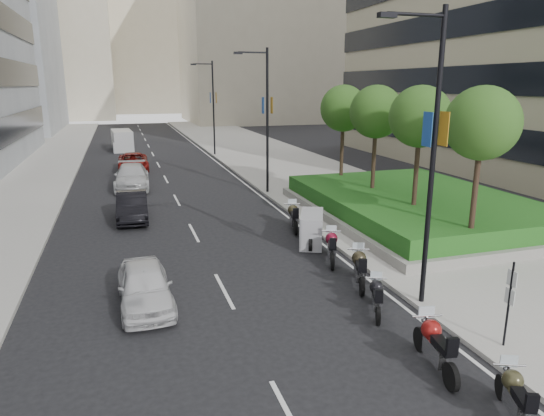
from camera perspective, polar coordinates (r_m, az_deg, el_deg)
name	(u,v)px	position (r m, az deg, el deg)	size (l,w,h in m)	color
ground	(307,341)	(13.89, 4.16, -15.34)	(160.00, 160.00, 0.00)	black
sidewalk_right	(279,162)	(43.88, 0.81, 5.47)	(10.00, 100.00, 0.15)	#9E9B93
sidewalk_left	(22,174)	(42.42, -27.31, 3.55)	(8.00, 100.00, 0.15)	#9E9B93
lane_edge	(221,165)	(42.56, -6.01, 5.02)	(0.12, 100.00, 0.01)	silver
lane_centre	(160,168)	(41.87, -13.02, 4.57)	(0.12, 100.00, 0.01)	silver
building_cream_right	(262,22)	(95.62, -1.20, 21.07)	(28.00, 24.00, 36.00)	#B7AD93
building_cream_left	(41,32)	(112.46, -25.52, 18.23)	(26.00, 24.00, 34.00)	#B7AD93
building_cream_centre	(140,34)	(131.91, -15.31, 19.18)	(30.00, 24.00, 38.00)	#B7AD93
planter	(415,212)	(26.50, 16.52, -0.48)	(10.00, 14.00, 0.40)	gray
hedge	(416,201)	(26.36, 16.62, 0.78)	(9.40, 13.40, 0.80)	#164B15
tree_0	(482,124)	(20.05, 23.49, 9.07)	(2.80, 2.80, 6.30)	#332319
tree_1	(420,117)	(23.23, 17.04, 10.19)	(2.80, 2.80, 6.30)	#332319
tree_2	(376,112)	(26.63, 12.16, 10.95)	(2.80, 2.80, 6.30)	#332319
tree_3	(343,109)	(30.18, 8.39, 11.48)	(2.80, 2.80, 6.30)	#332319
lamp_post_0	(429,148)	(15.06, 18.03, 6.78)	(2.34, 0.45, 9.00)	black
lamp_post_1	(265,114)	(30.50, -0.84, 10.98)	(2.34, 0.45, 9.00)	black
lamp_post_2	(212,103)	(48.01, -7.10, 12.12)	(2.34, 0.45, 9.00)	black
parking_sign	(509,300)	(14.16, 26.13, -9.68)	(0.06, 0.32, 2.50)	black
motorcycle_0	(515,397)	(11.98, 26.70, -19.23)	(0.97, 1.94, 1.02)	black
motorcycle_1	(435,345)	(13.05, 18.61, -15.04)	(0.78, 2.35, 1.18)	black
motorcycle_2	(377,297)	(15.45, 12.21, -10.21)	(0.99, 1.86, 1.00)	black
motorcycle_3	(359,268)	(17.34, 10.25, -6.99)	(1.06, 2.24, 1.17)	black
motorcycle_4	(332,247)	(19.39, 7.03, -4.59)	(1.04, 2.18, 1.14)	black
motorcycle_5	(312,229)	(21.33, 4.68, -2.47)	(1.81, 2.52, 1.42)	black
motorcycle_6	(294,217)	(23.47, 2.55, -1.06)	(0.84, 2.34, 1.18)	black
car_a	(145,286)	(16.02, -14.75, -8.85)	(1.62, 4.03, 1.37)	silver
car_b	(132,206)	(26.13, -16.12, 0.18)	(1.52, 4.35, 1.43)	black
car_c	(132,177)	(34.13, -16.17, 3.55)	(2.22, 5.47, 1.59)	#B7B8B9
car_d	(133,162)	(41.28, -16.02, 5.24)	(2.35, 5.10, 1.42)	maroon
delivery_van	(122,141)	(54.30, -17.20, 7.53)	(2.25, 5.15, 2.11)	#B5B4B7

